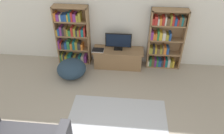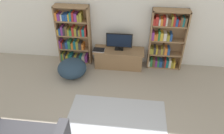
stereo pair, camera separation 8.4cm
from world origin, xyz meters
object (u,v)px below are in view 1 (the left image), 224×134
Objects in this scene: bookshelf_left at (72,36)px; laptop at (98,50)px; beanbag_ottoman at (72,69)px; bookshelf_right at (164,40)px; tv_stand at (118,58)px; television at (118,41)px.

bookshelf_left is 5.12× the size of laptop.
bookshelf_left is 0.85m from laptop.
laptop reaches higher than beanbag_ottoman.
laptop is (0.76, -0.23, -0.28)m from bookshelf_left.
tv_stand is (-1.27, -0.15, -0.57)m from bookshelf_right.
bookshelf_left is 2.37× the size of television.
bookshelf_right is at bearing 4.85° from television.
television is 0.63m from laptop.
bookshelf_right reaches higher than television.
bookshelf_left is 2.59m from bookshelf_right.
bookshelf_right is (2.59, 0.00, 0.01)m from bookshelf_left.
bookshelf_right is at bearing 6.71° from tv_stand.
beanbag_ottoman is (-0.65, -0.54, -0.31)m from laptop.
bookshelf_right is 1.87m from laptop.
bookshelf_left reaches higher than tv_stand.
bookshelf_right reaches higher than beanbag_ottoman.
bookshelf_left is at bearing 98.19° from beanbag_ottoman.
beanbag_ottoman is (-1.22, -0.67, -0.55)m from television.
bookshelf_left is 1.00× the size of bookshelf_right.
bookshelf_left is 1.33m from television.
tv_stand is 1.96× the size of television.
tv_stand is 4.23× the size of laptop.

